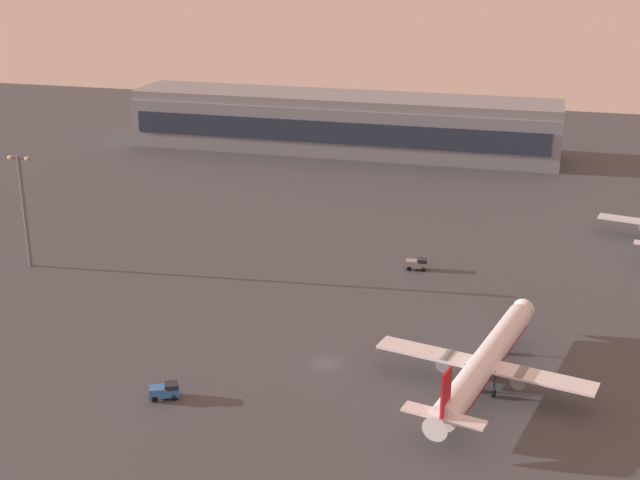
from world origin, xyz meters
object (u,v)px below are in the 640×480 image
at_px(airplane_near_gate, 484,363).
at_px(maintenance_van, 417,264).
at_px(cargo_loader, 165,391).
at_px(apron_light_west, 24,203).

bearing_deg(airplane_near_gate, maintenance_van, 123.39).
height_order(cargo_loader, maintenance_van, same).
distance_m(cargo_loader, maintenance_van, 63.63).
bearing_deg(cargo_loader, apron_light_west, -155.98).
distance_m(maintenance_van, apron_light_west, 76.09).
xyz_separation_m(airplane_near_gate, apron_light_west, (-89.48, 25.88, 8.93)).
relative_size(cargo_loader, apron_light_west, 0.21).
bearing_deg(airplane_near_gate, cargo_loader, -148.59).
bearing_deg(maintenance_van, cargo_loader, -32.92).
xyz_separation_m(cargo_loader, maintenance_van, (26.59, 57.81, 0.00)).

